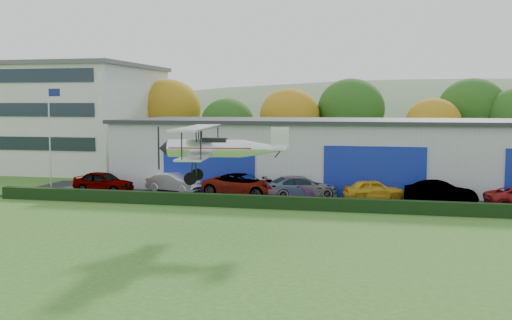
% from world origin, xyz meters
% --- Properties ---
extents(ground, '(300.00, 300.00, 0.00)m').
position_xyz_m(ground, '(0.00, 0.00, 0.00)').
color(ground, '#32641F').
rests_on(ground, ground).
extents(apron, '(48.00, 9.00, 0.05)m').
position_xyz_m(apron, '(3.00, 21.00, 0.03)').
color(apron, black).
rests_on(apron, ground).
extents(hedge, '(46.00, 0.60, 0.80)m').
position_xyz_m(hedge, '(3.00, 16.20, 0.40)').
color(hedge, black).
rests_on(hedge, ground).
extents(hangar, '(40.60, 12.60, 5.30)m').
position_xyz_m(hangar, '(5.00, 27.98, 2.66)').
color(hangar, '#B2B7BC').
rests_on(hangar, ground).
extents(office_block, '(20.60, 15.60, 10.40)m').
position_xyz_m(office_block, '(-28.00, 35.00, 5.21)').
color(office_block, silver).
rests_on(office_block, ground).
extents(flagpole, '(1.05, 0.10, 8.00)m').
position_xyz_m(flagpole, '(-19.88, 22.00, 4.78)').
color(flagpole, silver).
rests_on(flagpole, ground).
extents(tree_belt, '(75.70, 13.22, 10.12)m').
position_xyz_m(tree_belt, '(0.85, 40.62, 5.61)').
color(tree_belt, '#3D2614').
rests_on(tree_belt, ground).
extents(distant_hills, '(430.00, 196.00, 56.00)m').
position_xyz_m(distant_hills, '(-4.38, 140.00, -13.05)').
color(distant_hills, '#4C6642').
rests_on(distant_hills, ground).
extents(car_0, '(4.74, 2.44, 1.54)m').
position_xyz_m(car_0, '(-14.47, 20.00, 0.82)').
color(car_0, gray).
rests_on(car_0, apron).
extents(car_1, '(4.50, 2.56, 1.40)m').
position_xyz_m(car_1, '(-9.46, 21.32, 0.75)').
color(car_1, silver).
rests_on(car_1, apron).
extents(car_2, '(6.01, 3.62, 1.56)m').
position_xyz_m(car_2, '(-4.05, 20.54, 0.83)').
color(car_2, gray).
rests_on(car_2, apron).
extents(car_3, '(5.54, 3.94, 1.49)m').
position_xyz_m(car_3, '(0.06, 20.64, 0.80)').
color(car_3, gray).
rests_on(car_3, apron).
extents(car_4, '(4.37, 2.72, 1.39)m').
position_xyz_m(car_4, '(5.04, 20.80, 0.74)').
color(car_4, gold).
rests_on(car_4, apron).
extents(car_5, '(4.61, 1.71, 1.51)m').
position_xyz_m(car_5, '(9.28, 19.90, 0.80)').
color(car_5, gray).
rests_on(car_5, apron).
extents(biplane, '(6.65, 7.63, 2.84)m').
position_xyz_m(biplane, '(-2.43, 8.68, 4.38)').
color(biplane, silver).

